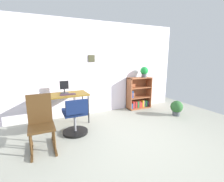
% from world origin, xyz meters
% --- Properties ---
extents(ground_plane, '(6.24, 6.24, 0.00)m').
position_xyz_m(ground_plane, '(0.00, 0.00, 0.00)').
color(ground_plane, gray).
extents(wall_back, '(5.20, 0.12, 2.50)m').
position_xyz_m(wall_back, '(-0.00, 2.15, 1.25)').
color(wall_back, white).
rests_on(wall_back, ground_plane).
extents(desk, '(1.03, 0.59, 0.71)m').
position_xyz_m(desk, '(-0.87, 1.72, 0.65)').
color(desk, brown).
rests_on(desk, ground_plane).
extents(monitor, '(0.20, 0.19, 0.30)m').
position_xyz_m(monitor, '(-0.88, 1.81, 0.84)').
color(monitor, '#262628').
rests_on(monitor, desk).
extents(keyboard, '(0.35, 0.11, 0.02)m').
position_xyz_m(keyboard, '(-0.84, 1.61, 0.72)').
color(keyboard, '#362231').
rests_on(keyboard, desk).
extents(office_chair, '(0.52, 0.55, 0.77)m').
position_xyz_m(office_chair, '(-0.82, 1.02, 0.34)').
color(office_chair, black).
rests_on(office_chair, ground_plane).
extents(rocking_chair, '(0.42, 0.64, 0.95)m').
position_xyz_m(rocking_chair, '(-1.47, 0.77, 0.47)').
color(rocking_chair, '#412A13').
rests_on(rocking_chair, ground_plane).
extents(bookshelf_low, '(0.75, 0.30, 0.96)m').
position_xyz_m(bookshelf_low, '(1.35, 1.95, 0.41)').
color(bookshelf_low, '#955331').
rests_on(bookshelf_low, ground_plane).
extents(potted_plant_on_shelf, '(0.24, 0.24, 0.32)m').
position_xyz_m(potted_plant_on_shelf, '(1.50, 1.90, 1.13)').
color(potted_plant_on_shelf, '#474C51').
rests_on(potted_plant_on_shelf, bookshelf_low).
extents(potted_plant_floor, '(0.33, 0.33, 0.41)m').
position_xyz_m(potted_plant_floor, '(1.91, 0.93, 0.22)').
color(potted_plant_floor, '#474C51').
rests_on(potted_plant_floor, ground_plane).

